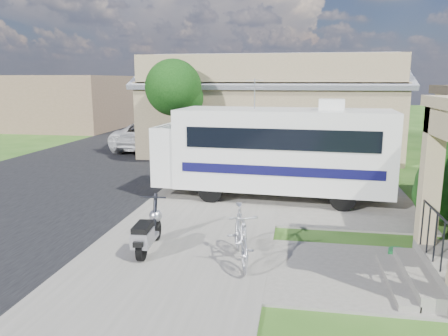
% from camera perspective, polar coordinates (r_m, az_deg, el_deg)
% --- Properties ---
extents(ground, '(120.00, 120.00, 0.00)m').
position_cam_1_polar(ground, '(9.97, 0.40, -10.28)').
color(ground, '#244913').
extents(street_slab, '(9.00, 80.00, 0.02)m').
position_cam_1_polar(street_slab, '(21.47, -15.19, 1.16)').
color(street_slab, black).
rests_on(street_slab, ground).
extents(sidewalk_slab, '(4.00, 80.00, 0.06)m').
position_cam_1_polar(sidewalk_slab, '(19.65, 2.28, 0.69)').
color(sidewalk_slab, '#625F58').
rests_on(sidewalk_slab, ground).
extents(driveway_slab, '(7.00, 6.00, 0.05)m').
position_cam_1_polar(driveway_slab, '(14.13, 9.43, -3.76)').
color(driveway_slab, '#625F58').
rests_on(driveway_slab, ground).
extents(walk_slab, '(4.00, 3.00, 0.05)m').
position_cam_1_polar(walk_slab, '(9.05, 18.89, -13.09)').
color(walk_slab, '#625F58').
rests_on(walk_slab, ground).
extents(warehouse, '(12.50, 8.40, 5.04)m').
position_cam_1_polar(warehouse, '(23.22, 6.08, 7.17)').
color(warehouse, '#77654A').
rests_on(warehouse, ground).
extents(distant_bldg_far, '(10.00, 8.00, 4.00)m').
position_cam_1_polar(distant_bldg_far, '(36.27, -21.13, 8.00)').
color(distant_bldg_far, brown).
rests_on(distant_bldg_far, ground).
extents(distant_bldg_near, '(8.00, 7.00, 3.20)m').
position_cam_1_polar(distant_bldg_near, '(46.24, -11.27, 8.62)').
color(distant_bldg_near, '#77654A').
rests_on(distant_bldg_near, ground).
extents(street_tree_a, '(2.44, 2.40, 4.58)m').
position_cam_1_polar(street_tree_a, '(18.93, -6.28, 10.03)').
color(street_tree_a, black).
rests_on(street_tree_a, ground).
extents(street_tree_b, '(2.44, 2.40, 4.73)m').
position_cam_1_polar(street_tree_b, '(28.67, -0.69, 10.84)').
color(street_tree_b, black).
rests_on(street_tree_b, ground).
extents(street_tree_c, '(2.44, 2.40, 4.42)m').
position_cam_1_polar(street_tree_c, '(37.56, 1.85, 10.53)').
color(street_tree_c, black).
rests_on(street_tree_c, ground).
extents(motorhome, '(7.31, 2.69, 3.69)m').
position_cam_1_polar(motorhome, '(13.63, 6.61, 2.47)').
color(motorhome, silver).
rests_on(motorhome, ground).
extents(scooter, '(0.59, 1.68, 1.10)m').
position_cam_1_polar(scooter, '(9.55, -9.98, -8.31)').
color(scooter, black).
rests_on(scooter, ground).
extents(bicycle, '(1.00, 1.99, 1.15)m').
position_cam_1_polar(bicycle, '(8.89, 2.22, -9.09)').
color(bicycle, '#A9AAB1').
rests_on(bicycle, ground).
extents(pickup_truck, '(3.37, 5.91, 1.56)m').
position_cam_1_polar(pickup_truck, '(23.89, -9.10, 4.29)').
color(pickup_truck, silver).
rests_on(pickup_truck, ground).
extents(van, '(3.54, 6.41, 1.76)m').
position_cam_1_polar(van, '(29.87, -5.58, 5.98)').
color(van, silver).
rests_on(van, ground).
extents(garden_hose, '(0.39, 0.39, 0.18)m').
position_cam_1_polar(garden_hose, '(10.02, 21.75, -10.49)').
color(garden_hose, '#125C27').
rests_on(garden_hose, ground).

